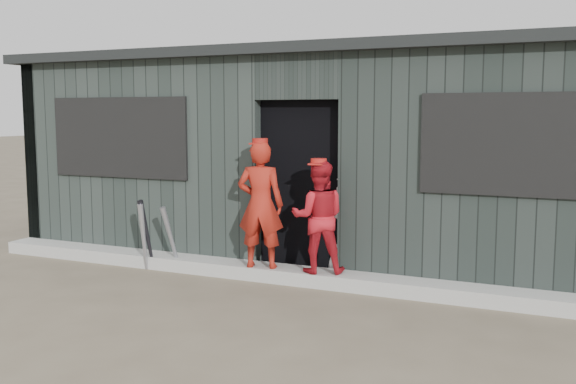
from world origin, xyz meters
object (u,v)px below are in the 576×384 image
at_px(player_red_right, 318,217).
at_px(dugout, 340,156).
at_px(player_red_left, 260,205).
at_px(player_grey_back, 346,227).
at_px(bat_left, 143,237).
at_px(bat_mid, 171,238).
at_px(bat_right, 147,235).

height_order(player_red_right, dugout, dugout).
xyz_separation_m(player_red_left, player_grey_back, (0.82, 0.53, -0.28)).
xyz_separation_m(bat_left, player_grey_back, (2.27, 0.71, 0.17)).
bearing_deg(player_red_right, player_grey_back, -128.22).
bearing_deg(dugout, bat_mid, -128.91).
distance_m(bat_left, player_grey_back, 2.38).
bearing_deg(bat_left, bat_right, 61.80).
bearing_deg(bat_right, bat_mid, 18.98).
relative_size(bat_left, player_grey_back, 0.71).
xyz_separation_m(bat_left, player_red_left, (1.45, 0.17, 0.44)).
bearing_deg(player_red_right, bat_mid, -17.81).
height_order(bat_mid, player_red_right, player_red_right).
xyz_separation_m(bat_mid, bat_right, (-0.27, -0.09, 0.04)).
relative_size(bat_mid, bat_right, 0.92).
distance_m(bat_right, dugout, 2.71).
height_order(player_grey_back, dugout, dugout).
bearing_deg(player_red_left, dugout, -112.60).
relative_size(player_red_right, player_grey_back, 1.04).
distance_m(bat_left, bat_mid, 0.32).
distance_m(bat_left, bat_right, 0.05).
distance_m(bat_mid, player_red_right, 1.86).
relative_size(bat_right, player_grey_back, 0.75).
height_order(bat_left, player_red_right, player_red_right).
xyz_separation_m(bat_right, dugout, (1.73, 1.90, 0.86)).
bearing_deg(bat_mid, player_grey_back, 16.14).
bearing_deg(player_grey_back, bat_left, -0.29).
relative_size(bat_mid, dugout, 0.10).
relative_size(player_red_left, dugout, 0.17).
bearing_deg(player_red_left, bat_mid, -11.08).
xyz_separation_m(bat_left, dugout, (1.75, 1.94, 0.88)).
relative_size(bat_right, player_red_right, 0.72).
distance_m(player_red_left, dugout, 1.85).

